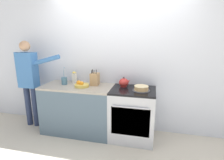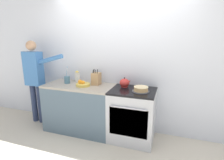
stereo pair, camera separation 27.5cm
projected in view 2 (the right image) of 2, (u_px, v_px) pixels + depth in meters
The scene contains 11 objects.
ground_plane at pixel (109, 144), 2.89m from camera, with size 16.00×16.00×0.00m, color beige.
wall_back at pixel (121, 61), 3.18m from camera, with size 8.00×0.04×2.60m.
counter_cabinet at pixel (80, 107), 3.29m from camera, with size 1.27×0.63×0.88m.
stove_range at pixel (132, 115), 2.97m from camera, with size 0.74×0.66×0.88m.
layer_cake at pixel (141, 89), 2.79m from camera, with size 0.28×0.28×0.08m.
tea_kettle at pixel (125, 83), 3.05m from camera, with size 0.21×0.17×0.17m.
knife_block at pixel (96, 79), 3.18m from camera, with size 0.14×0.16×0.29m.
utensil_crock at pixel (67, 79), 3.28m from camera, with size 0.10×0.10×0.32m.
fruit_bowl at pixel (83, 84), 3.11m from camera, with size 0.25×0.25×0.11m.
milk_carton at pixel (77, 76), 3.39m from camera, with size 0.07×0.07×0.22m.
person_baker at pixel (35, 75), 3.46m from camera, with size 0.94×0.20×1.67m.
Camera 2 is at (0.88, -2.40, 1.73)m, focal length 28.00 mm.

